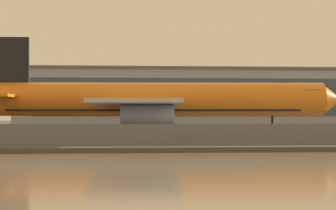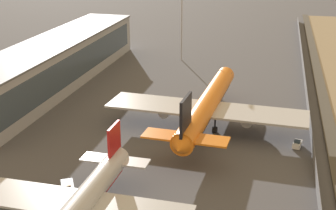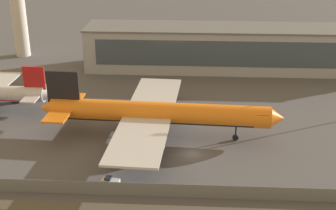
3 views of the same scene
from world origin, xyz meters
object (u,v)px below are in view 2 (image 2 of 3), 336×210
(ops_van, at_px, (68,191))
(apron_light_mast_apron_west, at_px, (182,21))
(cargo_jet_orange, at_px, (207,105))
(baggage_tug, at_px, (297,144))
(passenger_jet_silver, at_px, (80,207))

(ops_van, xyz_separation_m, apron_light_mast_apron_west, (95.41, 0.11, 12.73))
(cargo_jet_orange, distance_m, baggage_tug, 22.09)
(ops_van, distance_m, apron_light_mast_apron_west, 96.25)
(baggage_tug, bearing_deg, ops_van, 127.36)
(baggage_tug, distance_m, ops_van, 49.14)
(baggage_tug, bearing_deg, apron_light_mast_apron_west, 30.85)
(passenger_jet_silver, height_order, baggage_tug, passenger_jet_silver)
(ops_van, bearing_deg, apron_light_mast_apron_west, 0.07)
(passenger_jet_silver, height_order, ops_van, passenger_jet_silver)
(baggage_tug, xyz_separation_m, apron_light_mast_apron_west, (65.59, 39.17, 13.20))
(apron_light_mast_apron_west, bearing_deg, ops_van, -179.93)
(passenger_jet_silver, bearing_deg, ops_van, 35.37)
(ops_van, bearing_deg, baggage_tug, -52.64)
(cargo_jet_orange, bearing_deg, passenger_jet_silver, 164.93)
(cargo_jet_orange, xyz_separation_m, passenger_jet_silver, (-45.17, 12.16, -1.01))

